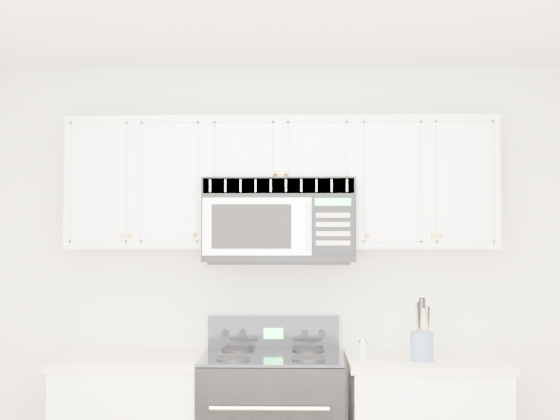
{
  "coord_description": "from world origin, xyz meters",
  "views": [
    {
      "loc": [
        0.11,
        -2.91,
        1.6
      ],
      "look_at": [
        0.0,
        1.3,
        1.73
      ],
      "focal_mm": 50.0,
      "sensor_mm": 36.0,
      "label": 1
    }
  ],
  "objects": [
    {
      "name": "shaker_salt",
      "position": [
        0.45,
        1.38,
        0.97
      ],
      "size": [
        0.04,
        0.04,
        0.11
      ],
      "color": "silver",
      "rests_on": "base_cabinet_right"
    },
    {
      "name": "microwave",
      "position": [
        -0.01,
        1.53,
        1.68
      ],
      "size": [
        0.85,
        0.47,
        0.47
      ],
      "color": "black",
      "rests_on": "ground"
    },
    {
      "name": "utensil_crock",
      "position": [
        0.77,
        1.33,
        1.01
      ],
      "size": [
        0.13,
        0.13,
        0.33
      ],
      "color": "#3F5D76",
      "rests_on": "base_cabinet_right"
    },
    {
      "name": "upper_cabinets",
      "position": [
        -0.0,
        1.58,
        1.93
      ],
      "size": [
        2.44,
        0.37,
        0.75
      ],
      "color": "white",
      "rests_on": "ground"
    },
    {
      "name": "shaker_pepper",
      "position": [
        0.46,
        1.38,
        0.97
      ],
      "size": [
        0.04,
        0.04,
        0.1
      ],
      "color": "silver",
      "rests_on": "base_cabinet_right"
    },
    {
      "name": "room",
      "position": [
        0.0,
        0.0,
        1.3
      ],
      "size": [
        3.51,
        3.51,
        2.61
      ],
      "color": "olive",
      "rests_on": "ground"
    }
  ]
}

